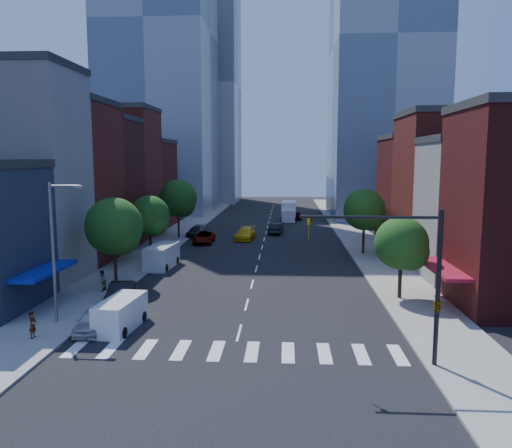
{
  "coord_description": "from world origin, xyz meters",
  "views": [
    {
      "loc": [
        2.79,
        -29.46,
        10.65
      ],
      "look_at": [
        0.24,
        13.46,
        5.0
      ],
      "focal_mm": 35.0,
      "sensor_mm": 36.0,
      "label": 1
    }
  ],
  "objects_px": {
    "traffic_car_oncoming": "(276,228)",
    "traffic_car_far": "(297,215)",
    "cargo_van_near": "(120,314)",
    "taxi": "(245,234)",
    "pedestrian_far": "(102,281)",
    "parked_car_third": "(204,238)",
    "pedestrian_near": "(33,325)",
    "cargo_van_far": "(161,257)",
    "parked_car_rear": "(197,231)",
    "parked_car_second": "(120,293)",
    "box_truck": "(289,212)",
    "parked_car_front": "(92,321)"
  },
  "relations": [
    {
      "from": "cargo_van_near",
      "to": "traffic_car_oncoming",
      "type": "xyz_separation_m",
      "value": [
        9.01,
        40.79,
        -0.19
      ]
    },
    {
      "from": "parked_car_rear",
      "to": "taxi",
      "type": "relative_size",
      "value": 0.89
    },
    {
      "from": "parked_car_rear",
      "to": "traffic_car_far",
      "type": "height_order",
      "value": "parked_car_rear"
    },
    {
      "from": "taxi",
      "to": "box_truck",
      "type": "height_order",
      "value": "box_truck"
    },
    {
      "from": "cargo_van_near",
      "to": "box_truck",
      "type": "relative_size",
      "value": 0.59
    },
    {
      "from": "traffic_car_far",
      "to": "pedestrian_near",
      "type": "xyz_separation_m",
      "value": [
        -16.85,
        -60.43,
        0.26
      ]
    },
    {
      "from": "cargo_van_near",
      "to": "traffic_car_oncoming",
      "type": "bearing_deg",
      "value": 83.12
    },
    {
      "from": "parked_car_front",
      "to": "parked_car_third",
      "type": "height_order",
      "value": "parked_car_third"
    },
    {
      "from": "traffic_car_oncoming",
      "to": "pedestrian_far",
      "type": "relative_size",
      "value": 2.82
    },
    {
      "from": "parked_car_third",
      "to": "cargo_van_near",
      "type": "xyz_separation_m",
      "value": [
        -0.01,
        -32.22,
        0.26
      ]
    },
    {
      "from": "parked_car_third",
      "to": "pedestrian_near",
      "type": "bearing_deg",
      "value": -97.99
    },
    {
      "from": "traffic_car_oncoming",
      "to": "pedestrian_near",
      "type": "bearing_deg",
      "value": 79.52
    },
    {
      "from": "traffic_car_oncoming",
      "to": "traffic_car_far",
      "type": "bearing_deg",
      "value": -93.83
    },
    {
      "from": "parked_car_rear",
      "to": "traffic_car_far",
      "type": "distance_m",
      "value": 25.04
    },
    {
      "from": "parked_car_front",
      "to": "parked_car_third",
      "type": "bearing_deg",
      "value": 81.86
    },
    {
      "from": "taxi",
      "to": "pedestrian_far",
      "type": "relative_size",
      "value": 3.24
    },
    {
      "from": "traffic_car_far",
      "to": "traffic_car_oncoming",
      "type": "bearing_deg",
      "value": 77.86
    },
    {
      "from": "cargo_van_near",
      "to": "pedestrian_near",
      "type": "distance_m",
      "value": 5.01
    },
    {
      "from": "pedestrian_near",
      "to": "parked_car_third",
      "type": "bearing_deg",
      "value": -7.71
    },
    {
      "from": "cargo_van_near",
      "to": "traffic_car_far",
      "type": "xyz_separation_m",
      "value": [
        12.35,
        58.25,
        -0.29
      ]
    },
    {
      "from": "parked_car_front",
      "to": "traffic_car_oncoming",
      "type": "height_order",
      "value": "traffic_car_oncoming"
    },
    {
      "from": "parked_car_front",
      "to": "box_truck",
      "type": "distance_m",
      "value": 58.4
    },
    {
      "from": "parked_car_third",
      "to": "taxi",
      "type": "distance_m",
      "value": 5.95
    },
    {
      "from": "cargo_van_far",
      "to": "taxi",
      "type": "height_order",
      "value": "cargo_van_far"
    },
    {
      "from": "parked_car_front",
      "to": "parked_car_second",
      "type": "distance_m",
      "value": 6.12
    },
    {
      "from": "parked_car_third",
      "to": "taxi",
      "type": "height_order",
      "value": "taxi"
    },
    {
      "from": "traffic_car_oncoming",
      "to": "traffic_car_far",
      "type": "distance_m",
      "value": 17.77
    },
    {
      "from": "box_truck",
      "to": "pedestrian_near",
      "type": "height_order",
      "value": "box_truck"
    },
    {
      "from": "box_truck",
      "to": "pedestrian_far",
      "type": "bearing_deg",
      "value": -106.02
    },
    {
      "from": "parked_car_front",
      "to": "pedestrian_near",
      "type": "xyz_separation_m",
      "value": [
        -2.91,
        -1.71,
        0.25
      ]
    },
    {
      "from": "cargo_van_near",
      "to": "parked_car_front",
      "type": "bearing_deg",
      "value": -157.92
    },
    {
      "from": "parked_car_second",
      "to": "parked_car_front",
      "type": "bearing_deg",
      "value": -94.65
    },
    {
      "from": "traffic_car_oncoming",
      "to": "pedestrian_near",
      "type": "height_order",
      "value": "pedestrian_near"
    },
    {
      "from": "parked_car_third",
      "to": "cargo_van_near",
      "type": "bearing_deg",
      "value": -90.53
    },
    {
      "from": "traffic_car_oncoming",
      "to": "box_truck",
      "type": "relative_size",
      "value": 0.58
    },
    {
      "from": "parked_car_front",
      "to": "pedestrian_far",
      "type": "height_order",
      "value": "pedestrian_far"
    },
    {
      "from": "taxi",
      "to": "pedestrian_far",
      "type": "height_order",
      "value": "pedestrian_far"
    },
    {
      "from": "parked_car_second",
      "to": "parked_car_rear",
      "type": "distance_m",
      "value": 32.01
    },
    {
      "from": "parked_car_rear",
      "to": "taxi",
      "type": "bearing_deg",
      "value": -10.99
    },
    {
      "from": "parked_car_third",
      "to": "box_truck",
      "type": "distance_m",
      "value": 26.68
    },
    {
      "from": "pedestrian_far",
      "to": "traffic_car_far",
      "type": "bearing_deg",
      "value": 165.35
    },
    {
      "from": "cargo_van_near",
      "to": "parked_car_second",
      "type": "bearing_deg",
      "value": 114.06
    },
    {
      "from": "traffic_car_oncoming",
      "to": "taxi",
      "type": "bearing_deg",
      "value": 60.08
    },
    {
      "from": "parked_car_front",
      "to": "pedestrian_far",
      "type": "xyz_separation_m",
      "value": [
        -2.67,
        8.82,
        0.3
      ]
    },
    {
      "from": "parked_car_second",
      "to": "cargo_van_near",
      "type": "xyz_separation_m",
      "value": [
        1.89,
        -5.64,
        0.22
      ]
    },
    {
      "from": "pedestrian_far",
      "to": "box_truck",
      "type": "bearing_deg",
      "value": 166.31
    },
    {
      "from": "parked_car_rear",
      "to": "traffic_car_oncoming",
      "type": "bearing_deg",
      "value": 22.7
    },
    {
      "from": "parked_car_third",
      "to": "parked_car_second",
      "type": "bearing_deg",
      "value": -94.59
    },
    {
      "from": "parked_car_rear",
      "to": "pedestrian_far",
      "type": "xyz_separation_m",
      "value": [
        -2.37,
        -29.3,
        0.28
      ]
    },
    {
      "from": "parked_car_second",
      "to": "pedestrian_near",
      "type": "height_order",
      "value": "pedestrian_near"
    }
  ]
}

